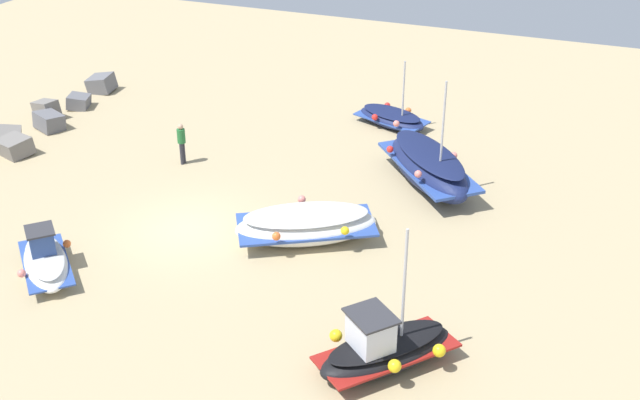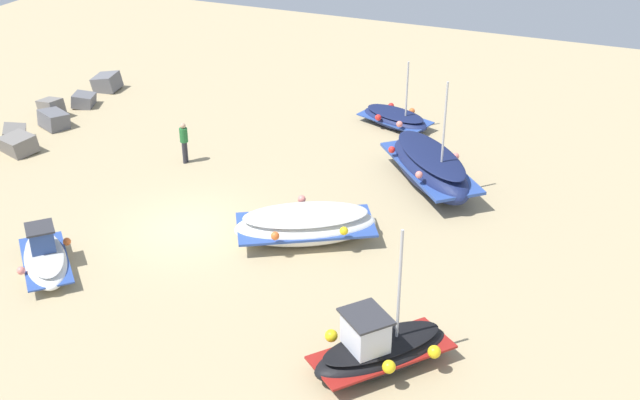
% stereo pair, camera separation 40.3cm
% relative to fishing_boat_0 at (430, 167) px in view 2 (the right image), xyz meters
% --- Properties ---
extents(ground_plane, '(55.30, 55.30, 0.00)m').
position_rel_fishing_boat_0_xyz_m(ground_plane, '(-6.34, 6.65, -0.76)').
color(ground_plane, tan).
extents(fishing_boat_0, '(5.29, 4.94, 4.41)m').
position_rel_fishing_boat_0_xyz_m(fishing_boat_0, '(0.00, 0.00, 0.00)').
color(fishing_boat_0, navy).
rests_on(fishing_boat_0, ground_plane).
extents(fishing_boat_1, '(3.93, 3.62, 4.00)m').
position_rel_fishing_boat_0_xyz_m(fishing_boat_1, '(-10.65, -1.75, -0.19)').
color(fishing_boat_1, black).
rests_on(fishing_boat_1, ground_plane).
extents(fishing_boat_2, '(3.28, 3.33, 1.39)m').
position_rel_fishing_boat_0_xyz_m(fishing_boat_2, '(-10.29, 9.32, -0.33)').
color(fishing_boat_2, white).
rests_on(fishing_boat_2, ground_plane).
extents(fishing_boat_3, '(4.10, 5.04, 1.12)m').
position_rel_fishing_boat_0_xyz_m(fishing_boat_3, '(-5.45, 2.64, -0.21)').
color(fishing_boat_3, white).
rests_on(fishing_boat_3, ground_plane).
extents(fishing_boat_4, '(2.53, 3.67, 3.12)m').
position_rel_fishing_boat_0_xyz_m(fishing_boat_4, '(5.06, 3.02, -0.40)').
color(fishing_boat_4, navy).
rests_on(fishing_boat_4, ground_plane).
extents(person_walking, '(0.32, 0.32, 1.68)m').
position_rel_fishing_boat_0_xyz_m(person_walking, '(-1.80, 9.50, 0.21)').
color(person_walking, '#2D2D38').
rests_on(person_walking, ground_plane).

